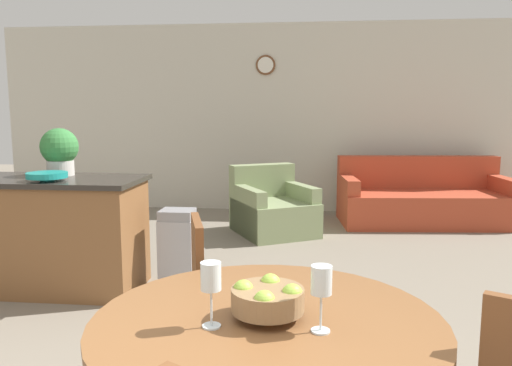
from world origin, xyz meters
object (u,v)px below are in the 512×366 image
object	(u,v)px
teal_bowl	(47,175)
couch	(423,201)
potted_plant	(60,150)
trash_bin	(178,249)
wine_glass_right	(321,283)
dining_table	(267,362)
dining_chair_far_side	(221,293)
armchair	(273,210)
kitchen_island	(54,234)
fruit_bowl	(268,298)
wine_glass_left	(211,279)

from	to	relation	value
teal_bowl	couch	bearing A→B (deg)	40.86
potted_plant	trash_bin	bearing A→B (deg)	-1.54
wine_glass_right	dining_table	bearing A→B (deg)	154.03
dining_table	dining_chair_far_side	size ratio (longest dim) A/B	1.38
dining_chair_far_side	wine_glass_right	size ratio (longest dim) A/B	4.01
dining_chair_far_side	armchair	distance (m)	3.40
kitchen_island	potted_plant	xyz separation A→B (m)	(0.00, 0.16, 0.67)
potted_plant	kitchen_island	bearing A→B (deg)	-90.18
dining_table	dining_chair_far_side	xyz separation A→B (m)	(-0.31, 0.80, -0.05)
kitchen_island	couch	size ratio (longest dim) A/B	0.65
potted_plant	trash_bin	world-z (taller)	potted_plant
dining_table	kitchen_island	size ratio (longest dim) A/B	0.86
couch	wine_glass_right	bearing A→B (deg)	-111.05
dining_table	potted_plant	world-z (taller)	potted_plant
teal_bowl	couch	size ratio (longest dim) A/B	0.14
wine_glass_right	fruit_bowl	bearing A→B (deg)	154.11
dining_chair_far_side	potted_plant	size ratio (longest dim) A/B	2.30
dining_chair_far_side	potted_plant	world-z (taller)	potted_plant
dining_chair_far_side	kitchen_island	size ratio (longest dim) A/B	0.63
trash_bin	teal_bowl	bearing A→B (deg)	-161.53
wine_glass_right	wine_glass_left	bearing A→B (deg)	-179.81
armchair	couch	bearing A→B (deg)	-7.53
dining_chair_far_side	fruit_bowl	distance (m)	0.91
wine_glass_left	trash_bin	bearing A→B (deg)	107.69
wine_glass_right	dining_chair_far_side	bearing A→B (deg)	119.07
fruit_bowl	trash_bin	size ratio (longest dim) A/B	0.39
dining_table	wine_glass_left	bearing A→B (deg)	-153.65
dining_chair_far_side	wine_glass_left	distance (m)	0.98
dining_chair_far_side	kitchen_island	bearing A→B (deg)	-145.47
kitchen_island	trash_bin	distance (m)	1.01
trash_bin	wine_glass_right	bearing A→B (deg)	-64.53
dining_table	fruit_bowl	size ratio (longest dim) A/B	4.85
fruit_bowl	trash_bin	distance (m)	2.47
dining_table	teal_bowl	distance (m)	2.70
wine_glass_left	kitchen_island	bearing A→B (deg)	128.35
dining_table	teal_bowl	xyz separation A→B (m)	(-1.85, 1.93, 0.40)
wine_glass_right	potted_plant	xyz separation A→B (m)	(-2.10, 2.35, 0.24)
potted_plant	dining_table	bearing A→B (deg)	-49.75
kitchen_island	couch	distance (m)	4.55
dining_table	wine_glass_left	distance (m)	0.39
wine_glass_left	teal_bowl	distance (m)	2.62
kitchen_island	trash_bin	bearing A→B (deg)	7.76
dining_table	dining_chair_far_side	distance (m)	0.86
dining_chair_far_side	kitchen_island	xyz separation A→B (m)	(-1.61, 1.30, -0.04)
fruit_bowl	teal_bowl	xyz separation A→B (m)	(-1.85, 1.93, 0.17)
dining_chair_far_side	kitchen_island	world-z (taller)	kitchen_island
wine_glass_left	couch	world-z (taller)	wine_glass_left
dining_chair_far_side	teal_bowl	size ratio (longest dim) A/B	2.98
couch	dining_table	bearing A→B (deg)	-113.26
dining_table	armchair	world-z (taller)	armchair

